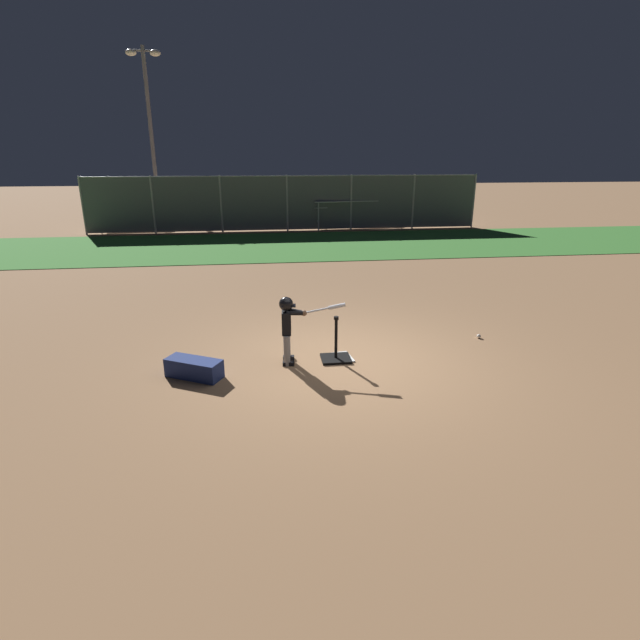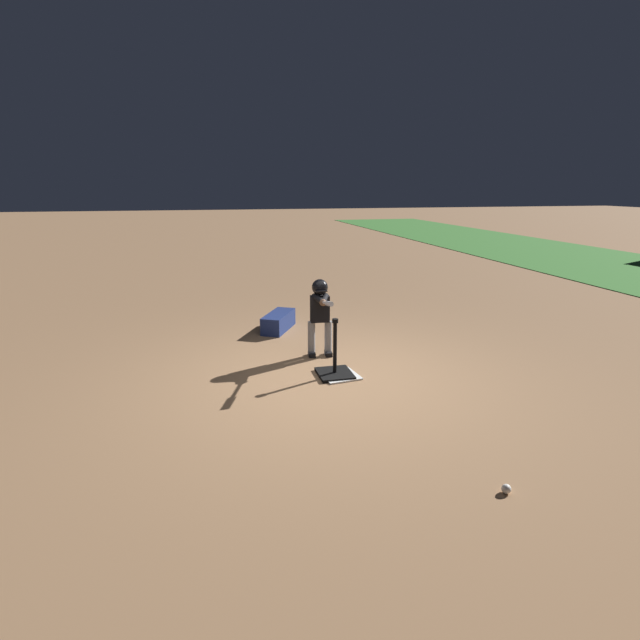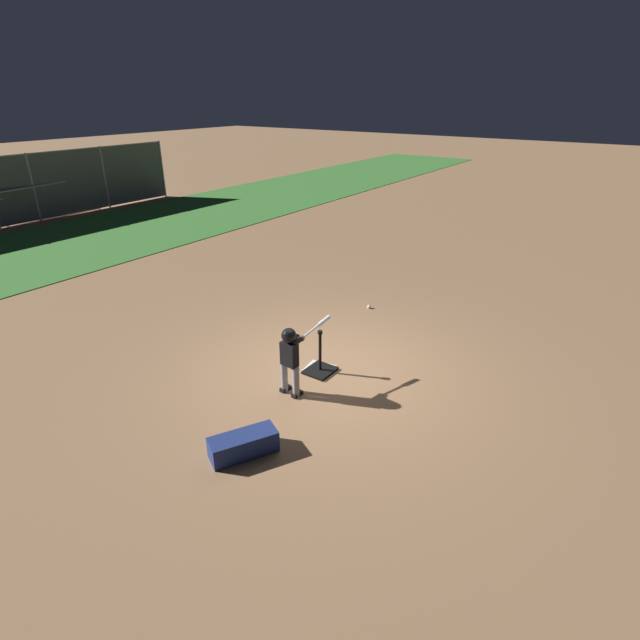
% 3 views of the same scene
% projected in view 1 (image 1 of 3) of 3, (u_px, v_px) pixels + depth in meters
% --- Properties ---
extents(ground_plane, '(90.00, 90.00, 0.00)m').
position_uv_depth(ground_plane, '(344.00, 361.00, 7.97)').
color(ground_plane, '#99704C').
extents(grass_outfield_strip, '(56.00, 5.78, 0.02)m').
position_uv_depth(grass_outfield_strip, '(294.00, 245.00, 17.75)').
color(grass_outfield_strip, '#3D7F33').
rests_on(grass_outfield_strip, ground_plane).
extents(backstop_fence, '(16.32, 0.08, 2.27)m').
position_uv_depth(backstop_fence, '(287.00, 202.00, 20.71)').
color(backstop_fence, '#9E9EA3').
rests_on(backstop_fence, ground_plane).
extents(home_plate, '(0.50, 0.50, 0.02)m').
position_uv_depth(home_plate, '(338.00, 358.00, 8.08)').
color(home_plate, white).
rests_on(home_plate, ground_plane).
extents(batting_tee, '(0.47, 0.42, 0.73)m').
position_uv_depth(batting_tee, '(336.00, 354.00, 8.00)').
color(batting_tee, black).
rests_on(batting_tee, ground_plane).
extents(batter_child, '(1.02, 0.34, 1.08)m').
position_uv_depth(batter_child, '(289.00, 322.00, 7.71)').
color(batter_child, gray).
rests_on(batter_child, ground_plane).
extents(baseball, '(0.07, 0.07, 0.07)m').
position_uv_depth(baseball, '(479.00, 336.00, 8.94)').
color(baseball, white).
rests_on(baseball, ground_plane).
extents(bleachers_far_right, '(2.81, 2.42, 1.23)m').
position_uv_depth(bleachers_far_right, '(136.00, 215.00, 21.30)').
color(bleachers_far_right, '#ADAFB7').
rests_on(bleachers_far_right, ground_plane).
extents(bleachers_center, '(4.01, 2.96, 1.23)m').
position_uv_depth(bleachers_center, '(350.00, 212.00, 22.31)').
color(bleachers_center, '#ADAFB7').
rests_on(bleachers_center, ground_plane).
extents(equipment_bag, '(0.89, 0.68, 0.28)m').
position_uv_depth(equipment_bag, '(194.00, 368.00, 7.38)').
color(equipment_bag, navy).
rests_on(equipment_bag, ground_plane).
extents(field_light_pole, '(1.76, 0.44, 8.32)m').
position_uv_depth(field_light_pole, '(148.00, 106.00, 26.31)').
color(field_light_pole, slate).
rests_on(field_light_pole, ground_plane).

